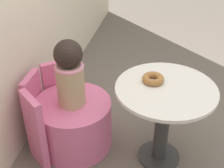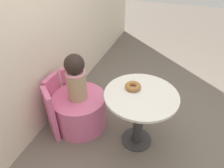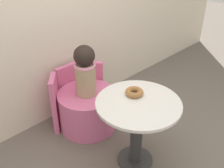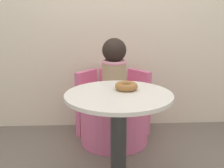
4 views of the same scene
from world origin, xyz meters
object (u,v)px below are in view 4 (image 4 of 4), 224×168
at_px(round_table, 119,120).
at_px(tub_chair, 114,120).
at_px(child_figure, 114,68).
at_px(donut, 126,86).

relative_size(round_table, tub_chair, 1.17).
xyz_separation_m(tub_chair, child_figure, (-0.00, 0.00, 0.46)).
distance_m(round_table, child_figure, 0.70).
xyz_separation_m(round_table, donut, (0.06, 0.10, 0.20)).
relative_size(round_table, child_figure, 1.34).
distance_m(tub_chair, donut, 0.75).
bearing_deg(round_table, donut, 60.08).
height_order(round_table, tub_chair, round_table).
distance_m(round_table, tub_chair, 0.73).
height_order(tub_chair, donut, donut).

